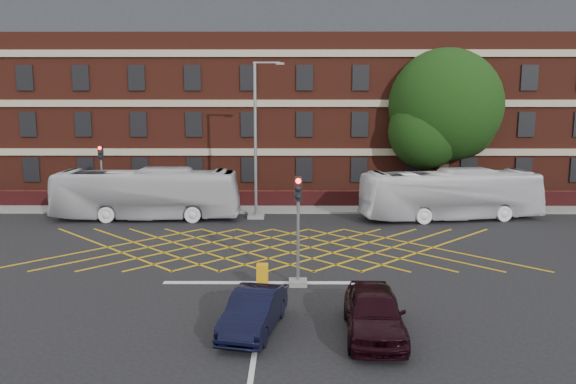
{
  "coord_description": "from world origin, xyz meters",
  "views": [
    {
      "loc": [
        1.03,
        -24.78,
        7.01
      ],
      "look_at": [
        0.89,
        1.5,
        2.84
      ],
      "focal_mm": 35.0,
      "sensor_mm": 36.0,
      "label": 1
    }
  ],
  "objects_px": {
    "car_maroon": "(374,312)",
    "car_navy": "(254,311)",
    "bus_left": "(147,194)",
    "street_lamp": "(257,165)",
    "bus_right": "(451,194)",
    "utility_cabinet": "(262,276)",
    "deciduous_tree": "(444,113)",
    "traffic_light_near": "(298,241)",
    "traffic_light_far": "(102,184)",
    "direction_signs": "(67,192)"
  },
  "relations": [
    {
      "from": "bus_right",
      "to": "utility_cabinet",
      "type": "distance_m",
      "value": 16.97
    },
    {
      "from": "bus_left",
      "to": "direction_signs",
      "type": "relative_size",
      "value": 5.08
    },
    {
      "from": "deciduous_tree",
      "to": "utility_cabinet",
      "type": "bearing_deg",
      "value": -121.33
    },
    {
      "from": "street_lamp",
      "to": "utility_cabinet",
      "type": "height_order",
      "value": "street_lamp"
    },
    {
      "from": "deciduous_tree",
      "to": "traffic_light_far",
      "type": "height_order",
      "value": "deciduous_tree"
    },
    {
      "from": "traffic_light_near",
      "to": "direction_signs",
      "type": "height_order",
      "value": "traffic_light_near"
    },
    {
      "from": "deciduous_tree",
      "to": "traffic_light_far",
      "type": "xyz_separation_m",
      "value": [
        -23.36,
        -3.67,
        -4.53
      ]
    },
    {
      "from": "car_navy",
      "to": "deciduous_tree",
      "type": "xyz_separation_m",
      "value": [
        12.04,
        23.67,
        5.66
      ]
    },
    {
      "from": "car_navy",
      "to": "street_lamp",
      "type": "xyz_separation_m",
      "value": [
        -0.94,
        17.39,
        2.65
      ]
    },
    {
      "from": "deciduous_tree",
      "to": "street_lamp",
      "type": "distance_m",
      "value": 14.73
    },
    {
      "from": "car_navy",
      "to": "street_lamp",
      "type": "height_order",
      "value": "street_lamp"
    },
    {
      "from": "bus_right",
      "to": "car_maroon",
      "type": "distance_m",
      "value": 18.84
    },
    {
      "from": "deciduous_tree",
      "to": "direction_signs",
      "type": "bearing_deg",
      "value": -169.4
    },
    {
      "from": "car_navy",
      "to": "street_lamp",
      "type": "bearing_deg",
      "value": 104.61
    },
    {
      "from": "bus_left",
      "to": "bus_right",
      "type": "height_order",
      "value": "bus_left"
    },
    {
      "from": "direction_signs",
      "to": "street_lamp",
      "type": "bearing_deg",
      "value": -7.17
    },
    {
      "from": "bus_left",
      "to": "bus_right",
      "type": "relative_size",
      "value": 1.02
    },
    {
      "from": "car_navy",
      "to": "car_maroon",
      "type": "height_order",
      "value": "car_maroon"
    },
    {
      "from": "car_navy",
      "to": "utility_cabinet",
      "type": "bearing_deg",
      "value": 100.6
    },
    {
      "from": "bus_left",
      "to": "car_maroon",
      "type": "xyz_separation_m",
      "value": [
        11.3,
        -17.36,
        -0.81
      ]
    },
    {
      "from": "car_navy",
      "to": "traffic_light_near",
      "type": "xyz_separation_m",
      "value": [
        1.43,
        4.42,
        1.13
      ]
    },
    {
      "from": "bus_left",
      "to": "bus_right",
      "type": "xyz_separation_m",
      "value": [
        18.48,
        0.03,
        -0.03
      ]
    },
    {
      "from": "direction_signs",
      "to": "utility_cabinet",
      "type": "height_order",
      "value": "direction_signs"
    },
    {
      "from": "car_navy",
      "to": "utility_cabinet",
      "type": "height_order",
      "value": "car_navy"
    },
    {
      "from": "bus_left",
      "to": "traffic_light_near",
      "type": "relative_size",
      "value": 2.61
    },
    {
      "from": "street_lamp",
      "to": "bus_right",
      "type": "bearing_deg",
      "value": -1.59
    },
    {
      "from": "deciduous_tree",
      "to": "traffic_light_near",
      "type": "bearing_deg",
      "value": -118.86
    },
    {
      "from": "direction_signs",
      "to": "utility_cabinet",
      "type": "xyz_separation_m",
      "value": [
        13.34,
        -14.93,
        -0.9
      ]
    },
    {
      "from": "bus_right",
      "to": "street_lamp",
      "type": "bearing_deg",
      "value": 79.75
    },
    {
      "from": "car_maroon",
      "to": "traffic_light_far",
      "type": "relative_size",
      "value": 1.02
    },
    {
      "from": "bus_right",
      "to": "deciduous_tree",
      "type": "relative_size",
      "value": 1.01
    },
    {
      "from": "traffic_light_near",
      "to": "traffic_light_far",
      "type": "bearing_deg",
      "value": 129.3
    },
    {
      "from": "utility_cabinet",
      "to": "deciduous_tree",
      "type": "bearing_deg",
      "value": 58.67
    },
    {
      "from": "car_navy",
      "to": "car_maroon",
      "type": "distance_m",
      "value": 3.69
    },
    {
      "from": "traffic_light_near",
      "to": "traffic_light_far",
      "type": "distance_m",
      "value": 20.13
    },
    {
      "from": "car_maroon",
      "to": "deciduous_tree",
      "type": "height_order",
      "value": "deciduous_tree"
    },
    {
      "from": "street_lamp",
      "to": "utility_cabinet",
      "type": "bearing_deg",
      "value": -85.7
    },
    {
      "from": "bus_right",
      "to": "traffic_light_near",
      "type": "xyz_separation_m",
      "value": [
        -9.44,
        -12.64,
        0.23
      ]
    },
    {
      "from": "car_maroon",
      "to": "traffic_light_near",
      "type": "bearing_deg",
      "value": 118.44
    },
    {
      "from": "car_navy",
      "to": "traffic_light_near",
      "type": "height_order",
      "value": "traffic_light_near"
    },
    {
      "from": "traffic_light_far",
      "to": "direction_signs",
      "type": "bearing_deg",
      "value": -151.35
    },
    {
      "from": "deciduous_tree",
      "to": "street_lamp",
      "type": "height_order",
      "value": "deciduous_tree"
    },
    {
      "from": "utility_cabinet",
      "to": "bus_right",
      "type": "bearing_deg",
      "value": 50.39
    },
    {
      "from": "direction_signs",
      "to": "traffic_light_far",
      "type": "bearing_deg",
      "value": 28.65
    },
    {
      "from": "bus_right",
      "to": "utility_cabinet",
      "type": "bearing_deg",
      "value": 131.73
    },
    {
      "from": "car_maroon",
      "to": "street_lamp",
      "type": "relative_size",
      "value": 0.46
    },
    {
      "from": "car_maroon",
      "to": "car_navy",
      "type": "bearing_deg",
      "value": 177.95
    },
    {
      "from": "traffic_light_near",
      "to": "utility_cabinet",
      "type": "relative_size",
      "value": 4.45
    },
    {
      "from": "traffic_light_far",
      "to": "traffic_light_near",
      "type": "bearing_deg",
      "value": -50.7
    },
    {
      "from": "bus_right",
      "to": "direction_signs",
      "type": "xyz_separation_m",
      "value": [
        -24.14,
        1.88,
        -0.15
      ]
    }
  ]
}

